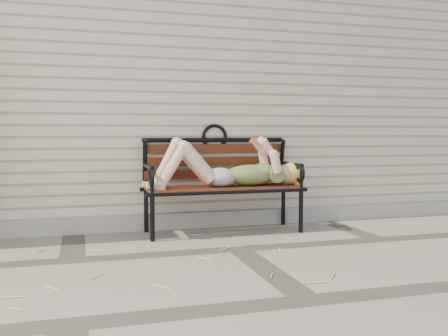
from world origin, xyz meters
name	(u,v)px	position (x,y,z in m)	size (l,w,h in m)	color
ground	(239,249)	(0.00, 0.00, 0.00)	(80.00, 80.00, 0.00)	gray
house_wall	(171,89)	(0.00, 3.00, 1.50)	(8.00, 4.00, 3.00)	beige
foundation_strip	(208,219)	(0.00, 0.97, 0.07)	(8.00, 0.10, 0.15)	#A9A699
garden_bench	(220,171)	(0.07, 0.77, 0.56)	(1.54, 0.61, 1.00)	black
reading_woman	(225,168)	(0.08, 0.65, 0.59)	(1.45, 0.33, 0.46)	#092C40
straw_scatter	(173,262)	(-0.57, -0.26, 0.01)	(2.69, 1.70, 0.01)	#E6D670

